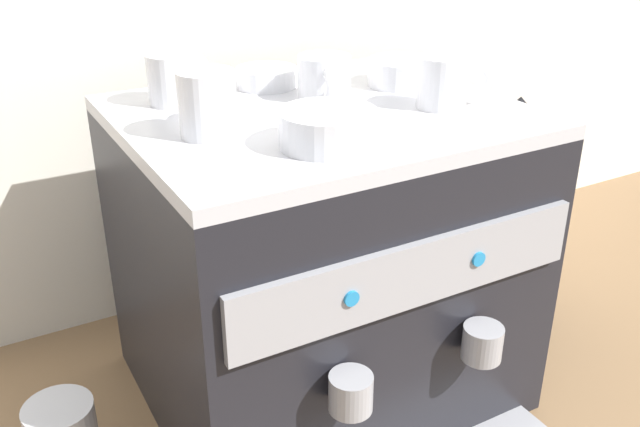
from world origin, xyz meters
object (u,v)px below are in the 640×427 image
Objects in this scene: coffee_grinder at (508,202)px; ceramic_bowl_0 at (328,129)px; ceramic_cup_2 at (445,82)px; ceramic_bowl_1 at (266,78)px; espresso_machine at (321,260)px; ceramic_cup_3 at (208,103)px; ceramic_bowl_2 at (402,73)px; ceramic_cup_0 at (175,78)px; ceramic_cup_1 at (324,78)px.

ceramic_bowl_0 is at bearing -159.65° from coffee_grinder.
ceramic_bowl_1 is at bearing 127.84° from ceramic_cup_2.
espresso_machine is 0.30m from ceramic_bowl_0.
ceramic_cup_3 is 0.37m from ceramic_bowl_2.
ceramic_cup_0 is at bearing 147.38° from ceramic_cup_2.
ceramic_bowl_2 reaches higher than espresso_machine.
ceramic_cup_1 is 0.52m from coffee_grinder.
ceramic_bowl_1 is at bearing 5.72° from ceramic_cup_0.
ceramic_cup_0 is at bearing 166.98° from ceramic_bowl_2.
ceramic_cup_3 is (-0.21, -0.07, 0.01)m from ceramic_cup_1.
ceramic_bowl_2 is (0.02, 0.13, -0.02)m from ceramic_cup_2.
ceramic_bowl_2 is at bearing 4.99° from ceramic_cup_1.
ceramic_bowl_0 is 1.13× the size of ceramic_bowl_2.
espresso_machine is 5.36× the size of ceramic_cup_0.
ceramic_cup_3 is at bearing -162.57° from ceramic_cup_1.
ceramic_cup_3 is at bearing -167.64° from ceramic_bowl_2.
ceramic_bowl_1 is at bearing 79.64° from ceramic_bowl_0.
ceramic_cup_3 is at bearing 171.25° from ceramic_cup_2.
ceramic_cup_1 is (0.03, 0.05, 0.28)m from espresso_machine.
espresso_machine is at bearing -39.62° from ceramic_cup_0.
ceramic_cup_3 reaches higher than ceramic_cup_1.
ceramic_cup_1 is at bearing 17.43° from ceramic_cup_3.
ceramic_cup_2 is 1.13× the size of ceramic_bowl_1.
espresso_machine is 0.36m from ceramic_cup_0.
ceramic_cup_1 is 1.04× the size of ceramic_bowl_2.
ceramic_cup_0 is 0.29m from ceramic_bowl_0.
coffee_grinder is (0.29, 0.13, -0.31)m from ceramic_cup_2.
ceramic_bowl_0 is (-0.23, -0.06, -0.02)m from ceramic_cup_2.
ceramic_cup_2 is 1.00× the size of ceramic_bowl_2.
ceramic_bowl_1 reaches higher than espresso_machine.
ceramic_bowl_1 is (0.15, 0.02, -0.02)m from ceramic_cup_0.
ceramic_cup_2 is 0.34m from ceramic_cup_3.
espresso_machine is 5.36× the size of ceramic_cup_3.
ceramic_cup_1 is at bearing 55.85° from espresso_machine.
ceramic_cup_3 is (-0.18, -0.02, 0.29)m from espresso_machine.
ceramic_cup_2 is at bearing -8.75° from ceramic_cup_3.
ceramic_bowl_0 is at bearing -116.34° from espresso_machine.
coffee_grinder is at bearing 1.88° from ceramic_cup_1.
ceramic_cup_0 and ceramic_cup_2 have the same top height.
ceramic_cup_3 is 1.00× the size of ceramic_bowl_2.
ceramic_cup_3 is 0.16m from ceramic_bowl_0.
ceramic_bowl_2 reaches higher than ceramic_bowl_1.
ceramic_bowl_2 is (0.19, -0.10, 0.00)m from ceramic_bowl_1.
espresso_machine is at bearing 155.91° from ceramic_cup_2.
ceramic_bowl_1 is 0.55m from coffee_grinder.
ceramic_cup_0 is 0.69m from coffee_grinder.
ceramic_cup_3 is at bearing 134.81° from ceramic_bowl_0.
ceramic_cup_0 is 0.96× the size of ceramic_cup_1.
coffee_grinder is at bearing 7.43° from espresso_machine.
ceramic_cup_0 is 0.25× the size of coffee_grinder.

